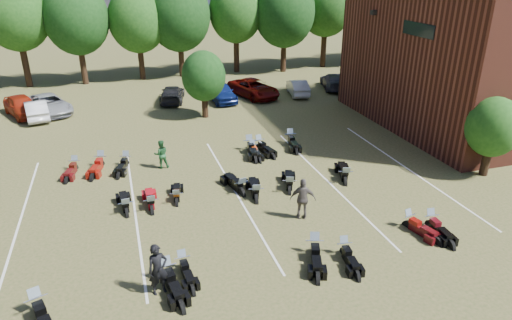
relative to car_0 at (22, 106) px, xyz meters
name	(u,v)px	position (x,y,z in m)	size (l,w,h in m)	color
ground	(315,212)	(15.06, -19.87, -0.77)	(160.00, 160.00, 0.00)	brown
car_0	(22,106)	(0.00, 0.00, 0.00)	(1.83, 4.54, 1.55)	#99210D
car_1	(36,110)	(1.09, -1.07, -0.08)	(1.48, 4.23, 1.39)	#BBBABF
car_2	(49,104)	(1.83, 0.08, -0.07)	(2.35, 5.09, 1.41)	gray
car_3	(172,94)	(11.28, 0.45, -0.13)	(1.81, 4.45, 1.29)	black
car_4	(221,92)	(15.17, -0.54, 0.00)	(1.83, 4.54, 1.55)	navy
car_5	(298,87)	(22.00, -0.69, -0.11)	(1.40, 4.02, 1.32)	beige
car_6	(254,88)	(18.15, -0.16, -0.03)	(2.45, 5.32, 1.48)	#520804
car_7	(334,81)	(25.94, 0.31, -0.09)	(1.93, 4.74, 1.38)	#3A3A3F
person_black	(158,269)	(7.55, -23.38, 0.20)	(0.71, 0.46, 1.94)	black
person_green	(161,154)	(8.88, -12.67, 0.05)	(0.80, 0.62, 1.65)	#21592D
person_grey	(303,199)	(14.30, -20.18, 0.21)	(1.15, 0.48, 1.96)	#534C47
motorcycle_0	(39,313)	(3.58, -23.27, -0.77)	(0.76, 2.39, 1.33)	black
motorcycle_1	(183,269)	(8.52, -22.31, -0.77)	(0.64, 1.99, 1.11)	black
motorcycle_2	(168,280)	(7.88, -22.80, -0.77)	(0.75, 2.37, 1.32)	black
motorcycle_3	(314,254)	(13.68, -22.89, -0.77)	(0.74, 2.32, 1.29)	black
motorcycle_4	(343,255)	(14.77, -23.31, -0.77)	(0.65, 2.04, 1.14)	black
motorcycle_5	(430,227)	(19.36, -22.59, -0.77)	(0.70, 2.19, 1.22)	black
motorcycle_6	(408,227)	(18.45, -22.30, -0.77)	(0.68, 2.14, 1.19)	#44090D
motorcycle_7	(152,212)	(7.83, -17.60, -0.77)	(0.74, 2.31, 1.29)	maroon
motorcycle_8	(177,204)	(9.05, -17.18, -0.77)	(0.66, 2.09, 1.16)	black
motorcycle_9	(127,215)	(6.70, -17.50, -0.77)	(0.72, 2.26, 1.26)	black
motorcycle_10	(256,201)	(12.78, -18.04, -0.77)	(0.77, 2.43, 1.35)	black
motorcycle_11	(241,194)	(12.29, -17.15, -0.77)	(0.77, 2.43, 1.35)	black
motorcycle_12	(289,192)	(14.66, -17.67, -0.77)	(0.76, 2.38, 1.33)	black
motorcycle_13	(345,183)	(17.82, -17.59, -0.77)	(0.79, 2.47, 1.38)	black
motorcycle_14	(76,170)	(4.20, -11.59, -0.77)	(0.68, 2.13, 1.19)	#4B0A0D
motorcycle_15	(102,167)	(5.60, -11.51, -0.77)	(0.75, 2.35, 1.31)	maroon
motorcycle_16	(127,166)	(6.95, -11.82, -0.77)	(0.70, 2.19, 1.22)	black
motorcycle_17	(253,153)	(14.40, -12.15, -0.77)	(0.64, 2.01, 1.12)	black
motorcycle_18	(259,149)	(14.97, -11.70, -0.77)	(0.73, 2.29, 1.28)	black
motorcycle_19	(249,151)	(14.32, -11.73, -0.77)	(0.79, 2.49, 1.39)	black
motorcycle_20	(290,143)	(17.15, -11.36, -0.77)	(0.76, 2.39, 1.33)	black
tree_line	(185,11)	(14.06, 9.13, 5.54)	(56.00, 6.00, 9.79)	black
young_tree_near_building	(493,127)	(25.56, -18.87, 1.98)	(2.80, 2.80, 4.16)	black
young_tree_midfield	(204,76)	(13.06, -4.37, 2.32)	(3.20, 3.20, 4.70)	black
parking_lines	(236,192)	(12.06, -16.87, -0.77)	(20.10, 14.00, 0.01)	silver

